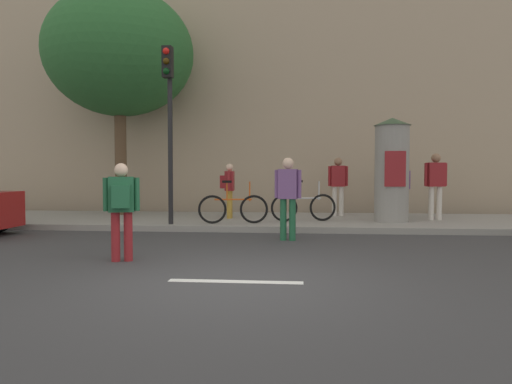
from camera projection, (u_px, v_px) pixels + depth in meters
The scene contains 15 objects.
ground_plane at pixel (235, 282), 6.26m from camera, with size 80.00×80.00×0.00m, color #38383A.
sidewalk_curb at pixel (269, 221), 13.23m from camera, with size 36.00×4.00×0.15m, color gray.
lane_markings at pixel (235, 281), 6.26m from camera, with size 25.80×0.16×0.01m.
building_backdrop at pixel (277, 77), 17.99m from camera, with size 36.00×5.00×10.13m, color tan.
traffic_light at pixel (169, 106), 11.56m from camera, with size 0.24×0.45×4.34m.
poster_column at pixel (392, 169), 12.34m from camera, with size 0.96×0.96×2.71m.
street_tree at pixel (119, 54), 14.25m from camera, with size 4.45×4.45×6.79m.
pedestrian_near_pole at pixel (121, 204), 7.64m from camera, with size 0.56×0.46×1.60m.
pedestrian_tallest at pixel (288, 192), 9.99m from camera, with size 0.57×0.29×1.76m.
pedestrian_in_dark_shirt at pixel (229, 186), 13.28m from camera, with size 0.39×0.61×1.53m.
pedestrian_with_bag at pixel (436, 180), 12.73m from camera, with size 0.63×0.34×1.80m.
pedestrian_with_backpack at pixel (400, 185), 13.79m from camera, with size 0.56×0.45×1.57m.
pedestrian_in_light_jacket at pixel (338, 182), 13.95m from camera, with size 0.58×0.24×1.72m.
bicycle_leaning at pixel (233, 208), 11.92m from camera, with size 1.76×0.33×1.09m.
bicycle_upright at pixel (304, 207), 12.45m from camera, with size 1.73×0.52×1.09m.
Camera 1 is at (0.83, -6.16, 1.46)m, focal length 33.13 mm.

